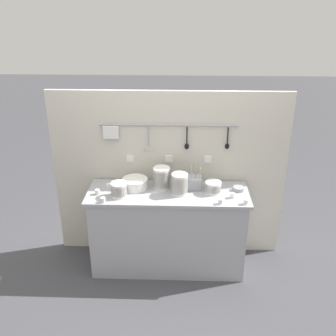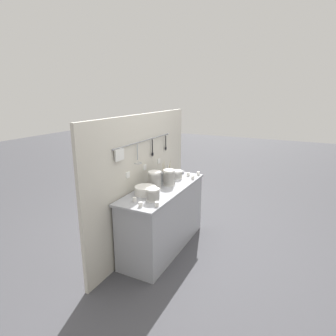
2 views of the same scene
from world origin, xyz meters
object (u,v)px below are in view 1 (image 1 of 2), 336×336
object	(u,v)px
bowl_stack_tall_left	(180,184)
cup_back_left	(246,202)
bowl_stack_short_front	(213,187)
cup_beside_plates	(232,195)
cup_edge_near	(103,200)
cup_edge_far	(97,192)
cup_mid_row	(221,201)
cutlery_caddy	(194,182)
plate_stack	(135,183)
bowl_stack_wide_centre	(162,178)
steel_mixing_bowl	(239,189)
bowl_stack_nested_right	(119,190)
cup_centre	(109,186)

from	to	relation	value
bowl_stack_tall_left	cup_back_left	distance (m)	0.63
bowl_stack_short_front	cup_beside_plates	distance (m)	0.20
cup_back_left	cup_edge_near	size ratio (longest dim) A/B	1.00
bowl_stack_tall_left	cup_edge_far	size ratio (longest dim) A/B	4.14
bowl_stack_tall_left	cup_mid_row	world-z (taller)	bowl_stack_tall_left
cup_edge_far	cutlery_caddy	bearing A→B (deg)	10.09
bowl_stack_short_front	cup_edge_near	size ratio (longest dim) A/B	3.07
bowl_stack_tall_left	plate_stack	size ratio (longest dim) A/B	0.82
cup_back_left	cup_edge_near	distance (m)	1.29
bowl_stack_short_front	bowl_stack_wide_centre	distance (m)	0.50
bowl_stack_wide_centre	steel_mixing_bowl	bearing A→B (deg)	-2.45
bowl_stack_wide_centre	cutlery_caddy	size ratio (longest dim) A/B	0.77
bowl_stack_nested_right	cup_edge_far	bearing A→B (deg)	171.34
bowl_stack_short_front	cup_back_left	size ratio (longest dim) A/B	3.07
bowl_stack_nested_right	steel_mixing_bowl	bearing A→B (deg)	8.08
bowl_stack_tall_left	plate_stack	distance (m)	0.45
bowl_stack_wide_centre	cup_beside_plates	xyz separation A→B (m)	(0.67, -0.18, -0.08)
bowl_stack_nested_right	cup_edge_near	size ratio (longest dim) A/B	3.02
cup_back_left	bowl_stack_tall_left	bearing A→B (deg)	163.22
bowl_stack_wide_centre	cup_mid_row	xyz separation A→B (m)	(0.55, -0.30, -0.08)
bowl_stack_wide_centre	cup_centre	xyz separation A→B (m)	(-0.51, -0.03, -0.08)
bowl_stack_tall_left	steel_mixing_bowl	bearing A→B (deg)	8.69
steel_mixing_bowl	cup_beside_plates	world-z (taller)	cup_beside_plates
bowl_stack_nested_right	cup_centre	xyz separation A→B (m)	(-0.13, 0.16, -0.05)
bowl_stack_tall_left	cutlery_caddy	distance (m)	0.19
bowl_stack_wide_centre	cup_centre	size ratio (longest dim) A/B	4.28
cup_back_left	cup_beside_plates	distance (m)	0.16
bowl_stack_tall_left	cup_edge_far	distance (m)	0.78
bowl_stack_short_front	bowl_stack_nested_right	bearing A→B (deg)	-172.84
cutlery_caddy	cup_edge_near	size ratio (longest dim) A/B	5.56
bowl_stack_nested_right	cup_back_left	world-z (taller)	bowl_stack_nested_right
bowl_stack_tall_left	cup_centre	world-z (taller)	bowl_stack_tall_left
plate_stack	cup_beside_plates	world-z (taller)	plate_stack
cup_edge_far	cup_back_left	world-z (taller)	same
bowl_stack_nested_right	cup_edge_near	bearing A→B (deg)	-137.15
bowl_stack_nested_right	cup_centre	bearing A→B (deg)	127.93
plate_stack	cup_back_left	world-z (taller)	plate_stack
bowl_stack_short_front	steel_mixing_bowl	world-z (taller)	bowl_stack_short_front
steel_mixing_bowl	cup_back_left	bearing A→B (deg)	-83.45
bowl_stack_nested_right	cup_beside_plates	size ratio (longest dim) A/B	3.02
bowl_stack_wide_centre	cup_beside_plates	size ratio (longest dim) A/B	4.28
plate_stack	steel_mixing_bowl	world-z (taller)	plate_stack
cup_centre	cup_mid_row	world-z (taller)	same
cup_edge_far	bowl_stack_short_front	bearing A→B (deg)	4.10
cup_mid_row	cup_beside_plates	distance (m)	0.17
cup_edge_far	cup_centre	world-z (taller)	same
cup_mid_row	cutlery_caddy	bearing A→B (deg)	127.27
bowl_stack_wide_centre	bowl_stack_nested_right	size ratio (longest dim) A/B	1.42
bowl_stack_short_front	cup_beside_plates	xyz separation A→B (m)	(0.17, -0.10, -0.03)
cup_edge_far	cup_mid_row	distance (m)	1.15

